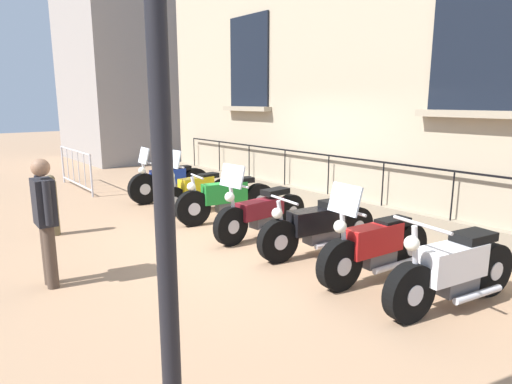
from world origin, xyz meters
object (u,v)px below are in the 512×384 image
at_px(motorcycle_green, 227,200).
at_px(crowd_barrier, 76,168).
at_px(motorcycle_black, 319,227).
at_px(motorcycle_white, 453,272).
at_px(motorcycle_maroon, 261,213).
at_px(motorcycle_red, 375,248).
at_px(motorcycle_yellow, 197,191).
at_px(pedestrian_standing, 45,216).
at_px(motorcycle_blue, 169,182).
at_px(bollard, 52,205).

bearing_deg(motorcycle_green, crowd_barrier, -76.09).
distance_m(motorcycle_black, motorcycle_white, 2.18).
relative_size(motorcycle_maroon, motorcycle_white, 1.02).
bearing_deg(motorcycle_green, motorcycle_red, 87.48).
xyz_separation_m(motorcycle_yellow, motorcycle_black, (-0.03, 3.42, -0.02)).
height_order(motorcycle_yellow, motorcycle_maroon, motorcycle_yellow).
bearing_deg(motorcycle_green, motorcycle_black, 90.35).
xyz_separation_m(crowd_barrier, pedestrian_standing, (2.24, 6.10, 0.34)).
distance_m(motorcycle_blue, pedestrian_standing, 4.87).
bearing_deg(motorcycle_red, motorcycle_maroon, -90.92).
relative_size(motorcycle_yellow, crowd_barrier, 0.76).
distance_m(motorcycle_green, motorcycle_black, 2.38).
xyz_separation_m(motorcycle_maroon, bollard, (2.73, -2.34, 0.12)).
bearing_deg(motorcycle_red, motorcycle_blue, -91.57).
relative_size(motorcycle_blue, motorcycle_black, 0.94).
relative_size(crowd_barrier, pedestrian_standing, 1.55).
bearing_deg(bollard, pedestrian_standing, 74.07).
relative_size(bollard, pedestrian_standing, 0.66).
distance_m(motorcycle_yellow, motorcycle_red, 4.56).
height_order(motorcycle_blue, crowd_barrier, motorcycle_blue).
bearing_deg(motorcycle_yellow, motorcycle_blue, -90.83).
bearing_deg(bollard, motorcycle_black, 128.98).
height_order(motorcycle_red, motorcycle_white, motorcycle_red).
distance_m(motorcycle_white, bollard, 6.31).
xyz_separation_m(motorcycle_blue, motorcycle_white, (0.16, 6.84, -0.00)).
height_order(motorcycle_blue, bollard, motorcycle_blue).
relative_size(motorcycle_maroon, motorcycle_black, 0.96).
bearing_deg(motorcycle_maroon, pedestrian_standing, -1.79).
height_order(motorcycle_green, crowd_barrier, crowd_barrier).
height_order(motorcycle_maroon, crowd_barrier, motorcycle_maroon).
relative_size(motorcycle_red, pedestrian_standing, 1.19).
distance_m(motorcycle_blue, motorcycle_maroon, 3.47).
relative_size(motorcycle_white, crowd_barrier, 0.80).
relative_size(motorcycle_yellow, bollard, 1.79).
bearing_deg(motorcycle_blue, pedestrian_standing, 44.01).
xyz_separation_m(motorcycle_blue, motorcycle_yellow, (0.02, 1.25, -0.00)).
bearing_deg(bollard, motorcycle_blue, -158.30).
bearing_deg(crowd_barrier, pedestrian_standing, 69.85).
xyz_separation_m(motorcycle_blue, motorcycle_black, (-0.01, 4.67, -0.02)).
relative_size(motorcycle_black, crowd_barrier, 0.85).
bearing_deg(pedestrian_standing, motorcycle_blue, -135.99).
xyz_separation_m(motorcycle_black, motorcycle_white, (0.17, 2.18, 0.02)).
height_order(motorcycle_maroon, pedestrian_standing, pedestrian_standing).
height_order(motorcycle_blue, motorcycle_maroon, motorcycle_maroon).
bearing_deg(bollard, crowd_barrier, -112.50).
bearing_deg(motorcycle_green, pedestrian_standing, 17.24).
distance_m(motorcycle_yellow, motorcycle_maroon, 2.23).
bearing_deg(pedestrian_standing, motorcycle_yellow, -148.56).
xyz_separation_m(motorcycle_yellow, bollard, (2.83, -0.11, 0.11)).
xyz_separation_m(motorcycle_maroon, pedestrian_standing, (3.36, -0.10, 0.49)).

